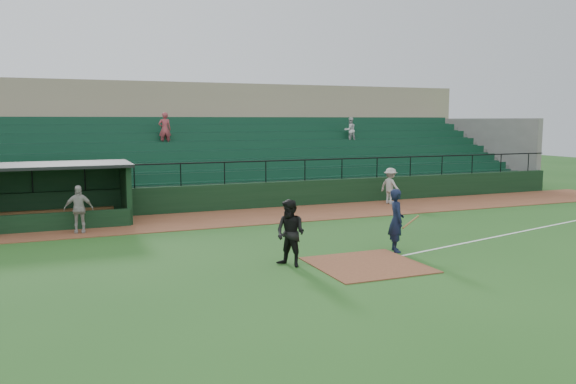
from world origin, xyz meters
name	(u,v)px	position (x,y,z in m)	size (l,w,h in m)	color
ground	(351,258)	(0.00, 0.00, 0.00)	(90.00, 90.00, 0.00)	#204E19
warning_track	(262,216)	(0.00, 8.00, 0.01)	(40.00, 4.00, 0.03)	brown
home_plate_dirt	(368,265)	(0.00, -1.00, 0.01)	(3.00, 3.00, 0.03)	brown
foul_line	(525,231)	(8.00, 1.20, 0.01)	(18.00, 0.09, 0.01)	white
stadium_structure	(211,152)	(0.00, 16.46, 2.30)	(38.00, 13.08, 6.40)	black
dugout	(11,192)	(-9.75, 9.56, 1.33)	(8.90, 3.20, 2.42)	black
batter_at_plate	(396,220)	(1.69, 0.18, 0.99)	(1.13, 0.83, 1.98)	black
umpire	(290,233)	(-2.07, -0.26, 0.95)	(0.92, 0.72, 1.90)	black
runner	(390,186)	(6.95, 8.84, 0.91)	(1.14, 0.66, 1.76)	#A5A19B
dugout_player_a	(78,209)	(-7.40, 7.01, 0.90)	(1.02, 0.42, 1.73)	#ABA6A0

